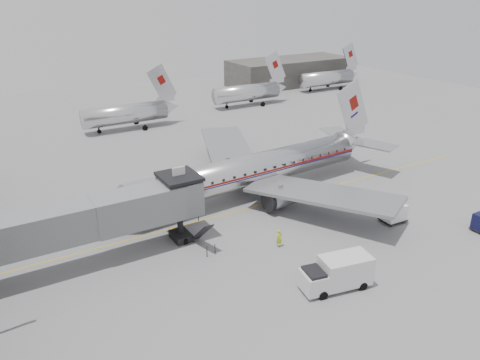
% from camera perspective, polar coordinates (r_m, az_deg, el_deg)
% --- Properties ---
extents(ground, '(160.00, 160.00, 0.00)m').
position_cam_1_polar(ground, '(46.10, 5.34, -6.17)').
color(ground, slate).
rests_on(ground, ground).
extents(hangar, '(30.00, 12.00, 6.00)m').
position_cam_1_polar(hangar, '(117.04, 6.11, 13.03)').
color(hangar, '#393734').
rests_on(hangar, ground).
extents(apron_line, '(60.00, 0.15, 0.01)m').
position_cam_1_polar(apron_line, '(52.00, 4.16, -2.63)').
color(apron_line, gold).
rests_on(apron_line, ground).
extents(jet_bridge, '(21.00, 6.20, 7.10)m').
position_cam_1_polar(jet_bridge, '(40.95, -16.97, -4.43)').
color(jet_bridge, slate).
rests_on(jet_bridge, ground).
extents(distant_aircraft_near, '(16.39, 3.20, 10.26)m').
position_cam_1_polar(distant_aircraft_near, '(80.07, -13.72, 7.92)').
color(distant_aircraft_near, silver).
rests_on(distant_aircraft_near, ground).
extents(distant_aircraft_mid, '(16.39, 3.20, 10.26)m').
position_cam_1_polar(distant_aircraft_mid, '(94.17, 0.90, 10.68)').
color(distant_aircraft_mid, silver).
rests_on(distant_aircraft_mid, ground).
extents(distant_aircraft_far, '(16.39, 3.20, 10.26)m').
position_cam_1_polar(distant_aircraft_far, '(111.43, 10.59, 12.17)').
color(distant_aircraft_far, silver).
rests_on(distant_aircraft_far, ground).
extents(airliner, '(36.68, 33.92, 11.60)m').
position_cam_1_polar(airliner, '(52.81, 1.74, 1.26)').
color(airliner, silver).
rests_on(airliner, ground).
extents(service_van, '(5.92, 3.17, 2.64)m').
position_cam_1_polar(service_van, '(37.97, 11.72, -10.99)').
color(service_van, silver).
rests_on(service_van, ground).
extents(baggage_cart_white, '(2.45, 1.92, 1.86)m').
position_cam_1_polar(baggage_cart_white, '(49.63, 18.21, -3.81)').
color(baggage_cart_white, white).
rests_on(baggage_cart_white, ground).
extents(ramp_worker, '(0.66, 0.45, 1.74)m').
position_cam_1_polar(ramp_worker, '(42.95, 4.80, -7.12)').
color(ramp_worker, '#BDDC19').
rests_on(ramp_worker, ground).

